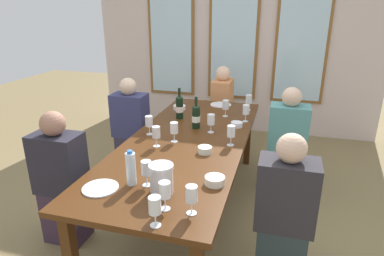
# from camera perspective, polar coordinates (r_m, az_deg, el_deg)

# --- Properties ---
(ground_plane) EXTENTS (12.00, 12.00, 0.00)m
(ground_plane) POSITION_cam_1_polar(r_m,az_deg,el_deg) (3.27, -0.74, -14.01)
(ground_plane) COLOR olive
(back_wall_with_windows) EXTENTS (4.20, 0.10, 2.90)m
(back_wall_with_windows) POSITION_cam_1_polar(r_m,az_deg,el_deg) (5.07, 7.18, 15.63)
(back_wall_with_windows) COLOR beige
(back_wall_with_windows) RESTS_ON ground
(dining_table) EXTENTS (1.00, 2.57, 0.74)m
(dining_table) POSITION_cam_1_polar(r_m,az_deg,el_deg) (2.94, -0.80, -3.05)
(dining_table) COLOR #49270F
(dining_table) RESTS_ON ground
(white_plate_0) EXTENTS (0.23, 0.23, 0.01)m
(white_plate_0) POSITION_cam_1_polar(r_m,az_deg,el_deg) (2.24, -15.38, -9.86)
(white_plate_0) COLOR white
(white_plate_0) RESTS_ON dining_table
(white_plate_1) EXTENTS (0.25, 0.25, 0.01)m
(white_plate_1) POSITION_cam_1_polar(r_m,az_deg,el_deg) (3.94, 4.93, 3.99)
(white_plate_1) COLOR white
(white_plate_1) RESTS_ON dining_table
(metal_pitcher) EXTENTS (0.16, 0.16, 0.19)m
(metal_pitcher) POSITION_cam_1_polar(r_m,az_deg,el_deg) (2.09, -5.26, -8.60)
(metal_pitcher) COLOR silver
(metal_pitcher) RESTS_ON dining_table
(wine_bottle_0) EXTENTS (0.08, 0.08, 0.32)m
(wine_bottle_0) POSITION_cam_1_polar(r_m,az_deg,el_deg) (3.42, -2.15, 3.62)
(wine_bottle_0) COLOR black
(wine_bottle_0) RESTS_ON dining_table
(wine_bottle_1) EXTENTS (0.08, 0.08, 0.31)m
(wine_bottle_1) POSITION_cam_1_polar(r_m,az_deg,el_deg) (3.14, 0.68, 1.99)
(wine_bottle_1) COLOR black
(wine_bottle_1) RESTS_ON dining_table
(tasting_bowl_0) EXTENTS (0.13, 0.13, 0.05)m
(tasting_bowl_0) POSITION_cam_1_polar(r_m,az_deg,el_deg) (2.21, 3.92, -8.93)
(tasting_bowl_0) COLOR white
(tasting_bowl_0) RESTS_ON dining_table
(tasting_bowl_1) EXTENTS (0.14, 0.14, 0.05)m
(tasting_bowl_1) POSITION_cam_1_polar(r_m,az_deg,el_deg) (3.76, -2.17, 3.54)
(tasting_bowl_1) COLOR white
(tasting_bowl_1) RESTS_ON dining_table
(tasting_bowl_2) EXTENTS (0.11, 0.11, 0.05)m
(tasting_bowl_2) POSITION_cam_1_polar(r_m,az_deg,el_deg) (3.24, 7.65, 0.60)
(tasting_bowl_2) COLOR white
(tasting_bowl_2) RESTS_ON dining_table
(tasting_bowl_3) EXTENTS (0.11, 0.11, 0.05)m
(tasting_bowl_3) POSITION_cam_1_polar(r_m,az_deg,el_deg) (2.64, 2.22, -3.75)
(tasting_bowl_3) COLOR white
(tasting_bowl_3) RESTS_ON dining_table
(water_bottle) EXTENTS (0.06, 0.06, 0.24)m
(water_bottle) POSITION_cam_1_polar(r_m,az_deg,el_deg) (2.20, -10.40, -6.82)
(water_bottle) COLOR white
(water_bottle) RESTS_ON dining_table
(wine_glass_0) EXTENTS (0.07, 0.07, 0.17)m
(wine_glass_0) POSITION_cam_1_polar(r_m,az_deg,el_deg) (3.01, -7.35, 1.08)
(wine_glass_0) COLOR white
(wine_glass_0) RESTS_ON dining_table
(wine_glass_1) EXTENTS (0.07, 0.07, 0.17)m
(wine_glass_1) POSITION_cam_1_polar(r_m,az_deg,el_deg) (2.83, -3.07, -0.06)
(wine_glass_1) COLOR white
(wine_glass_1) RESTS_ON dining_table
(wine_glass_2) EXTENTS (0.07, 0.07, 0.17)m
(wine_glass_2) POSITION_cam_1_polar(r_m,az_deg,el_deg) (1.79, -6.38, -13.10)
(wine_glass_2) COLOR white
(wine_glass_2) RESTS_ON dining_table
(wine_glass_3) EXTENTS (0.07, 0.07, 0.17)m
(wine_glass_3) POSITION_cam_1_polar(r_m,az_deg,el_deg) (3.37, 9.22, 3.06)
(wine_glass_3) COLOR white
(wine_glass_3) RESTS_ON dining_table
(wine_glass_4) EXTENTS (0.07, 0.07, 0.17)m
(wine_glass_4) POSITION_cam_1_polar(r_m,az_deg,el_deg) (2.16, -7.82, -6.99)
(wine_glass_4) COLOR white
(wine_glass_4) RESTS_ON dining_table
(wine_glass_5) EXTENTS (0.07, 0.07, 0.17)m
(wine_glass_5) POSITION_cam_1_polar(r_m,az_deg,el_deg) (2.74, -6.14, -0.89)
(wine_glass_5) COLOR white
(wine_glass_5) RESTS_ON dining_table
(wine_glass_6) EXTENTS (0.07, 0.07, 0.17)m
(wine_glass_6) POSITION_cam_1_polar(r_m,az_deg,el_deg) (3.04, 3.26, 1.31)
(wine_glass_6) COLOR white
(wine_glass_6) RESTS_ON dining_table
(wine_glass_7) EXTENTS (0.07, 0.07, 0.17)m
(wine_glass_7) POSITION_cam_1_polar(r_m,az_deg,el_deg) (3.76, 9.68, 4.75)
(wine_glass_7) COLOR white
(wine_glass_7) RESTS_ON dining_table
(wine_glass_8) EXTENTS (0.07, 0.07, 0.17)m
(wine_glass_8) POSITION_cam_1_polar(r_m,az_deg,el_deg) (1.91, -4.68, -10.72)
(wine_glass_8) COLOR white
(wine_glass_8) RESTS_ON dining_table
(wine_glass_9) EXTENTS (0.07, 0.07, 0.17)m
(wine_glass_9) POSITION_cam_1_polar(r_m,az_deg,el_deg) (1.87, -0.08, -11.31)
(wine_glass_9) COLOR white
(wine_glass_9) RESTS_ON dining_table
(wine_glass_10) EXTENTS (0.07, 0.07, 0.17)m
(wine_glass_10) POSITION_cam_1_polar(r_m,az_deg,el_deg) (3.51, 5.77, 3.82)
(wine_glass_10) COLOR white
(wine_glass_10) RESTS_ON dining_table
(wine_glass_11) EXTENTS (0.07, 0.07, 0.17)m
(wine_glass_11) POSITION_cam_1_polar(r_m,az_deg,el_deg) (2.77, 6.70, -0.73)
(wine_glass_11) COLOR white
(wine_glass_11) RESTS_ON dining_table
(seated_person_0) EXTENTS (0.38, 0.24, 1.11)m
(seated_person_0) POSITION_cam_1_polar(r_m,az_deg,el_deg) (2.87, -21.40, -8.57)
(seated_person_0) COLOR #382739
(seated_person_0) RESTS_ON ground
(seated_person_1) EXTENTS (0.38, 0.24, 1.11)m
(seated_person_1) POSITION_cam_1_polar(r_m,az_deg,el_deg) (2.37, 15.47, -14.28)
(seated_person_1) COLOR #29373A
(seated_person_1) RESTS_ON ground
(seated_person_2) EXTENTS (0.38, 0.24, 1.11)m
(seated_person_2) POSITION_cam_1_polar(r_m,az_deg,el_deg) (3.84, -10.39, -0.14)
(seated_person_2) COLOR #363144
(seated_person_2) RESTS_ON ground
(seated_person_3) EXTENTS (0.38, 0.24, 1.11)m
(seated_person_3) POSITION_cam_1_polar(r_m,az_deg,el_deg) (3.50, 15.89, -2.63)
(seated_person_3) COLOR #243939
(seated_person_3) RESTS_ON ground
(seated_person_4) EXTENTS (0.24, 0.38, 1.11)m
(seated_person_4) POSITION_cam_1_polar(r_m,az_deg,el_deg) (4.49, 5.14, 3.12)
(seated_person_4) COLOR #383843
(seated_person_4) RESTS_ON ground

